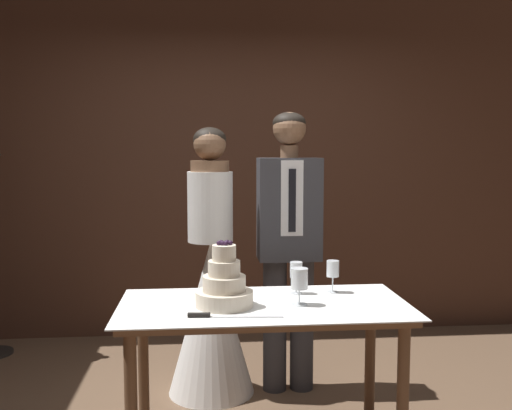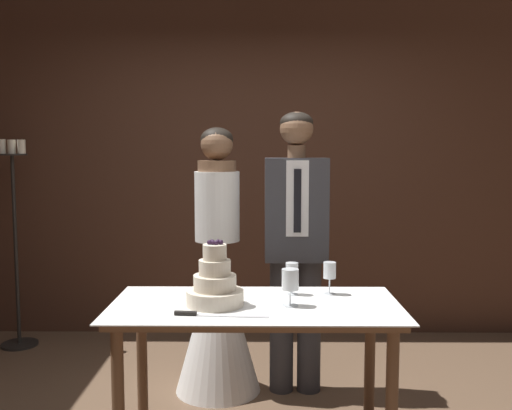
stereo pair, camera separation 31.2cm
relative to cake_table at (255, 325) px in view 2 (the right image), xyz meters
The scene contains 10 objects.
wall_back 2.20m from the cake_table, 91.98° to the left, with size 5.03×0.12×2.85m, color #472B1E.
cake_table is the anchor object (origin of this frame).
tiered_cake 0.28m from the cake_table, behind, with size 0.27×0.27×0.32m.
cake_knife 0.33m from the cake_table, 138.65° to the right, with size 0.42×0.06×0.02m.
wine_glass_near 0.48m from the cake_table, 26.40° to the left, with size 0.06×0.06×0.17m.
wine_glass_middle 0.34m from the cake_table, 44.14° to the left, with size 0.06×0.06×0.17m.
wine_glass_far 0.28m from the cake_table, 12.09° to the right, with size 0.08×0.08×0.18m.
bride 0.88m from the cake_table, 106.32° to the left, with size 0.54×0.54×1.67m.
groom 0.92m from the cake_table, 73.67° to the left, with size 0.39×0.25×1.77m.
candle_stand 2.51m from the cake_table, 138.49° to the left, with size 0.28×0.28×1.62m.
Camera 2 is at (0.10, -2.78, 1.53)m, focal length 40.00 mm.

